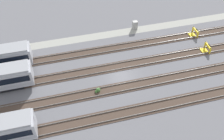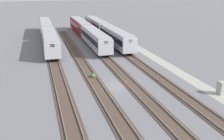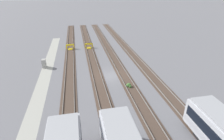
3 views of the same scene
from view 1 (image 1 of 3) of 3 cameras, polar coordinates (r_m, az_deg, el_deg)
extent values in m
plane|color=slate|center=(41.11, 2.03, -1.40)|extent=(400.00, 400.00, 0.00)
cube|color=#9E9E93|center=(49.07, -1.55, 7.63)|extent=(54.00, 2.00, 0.01)
cube|color=#47382D|center=(45.92, -0.34, 4.64)|extent=(90.00, 2.23, 0.06)
cube|color=slate|center=(45.32, -0.12, 4.17)|extent=(90.00, 0.07, 0.15)
cube|color=slate|center=(46.38, -0.56, 5.29)|extent=(90.00, 0.07, 0.15)
cube|color=#47382D|center=(42.63, 1.18, 0.78)|extent=(90.00, 2.24, 0.06)
cube|color=slate|center=(42.07, 1.45, 0.22)|extent=(90.00, 0.07, 0.15)
cube|color=slate|center=(43.06, 0.93, 1.52)|extent=(90.00, 0.07, 0.15)
cube|color=#47382D|center=(39.61, 2.95, -3.69)|extent=(90.00, 2.24, 0.06)
cube|color=slate|center=(39.09, 3.26, -4.36)|extent=(90.00, 0.07, 0.15)
cube|color=slate|center=(39.99, 2.66, -2.85)|extent=(90.00, 0.07, 0.15)
cube|color=#47382D|center=(36.91, 5.02, -8.86)|extent=(90.00, 2.23, 0.06)
cube|color=slate|center=(36.44, 5.38, -9.64)|extent=(90.00, 0.07, 0.15)
cube|color=slate|center=(37.23, 4.68, -7.91)|extent=(90.00, 0.07, 0.15)
cube|color=#B21E99|center=(33.74, -16.74, -10.12)|extent=(0.09, 0.70, 0.56)
cube|color=black|center=(36.52, -21.19, -13.34)|extent=(3.62, 2.27, 0.70)
cube|color=#B21E99|center=(43.43, -17.53, 4.63)|extent=(0.08, 0.70, 0.56)
cube|color=black|center=(45.60, -20.96, 1.24)|extent=(3.60, 2.24, 0.70)
cube|color=#B21E99|center=(39.95, -17.31, 0.54)|extent=(0.08, 0.70, 0.56)
cube|color=black|center=(42.30, -21.02, -2.90)|extent=(3.60, 2.24, 0.70)
cube|color=yellow|center=(50.55, 18.15, 7.23)|extent=(0.19, 0.19, 1.15)
cube|color=yellow|center=(51.72, 17.19, 8.43)|extent=(0.19, 0.19, 1.15)
cube|color=yellow|center=(50.89, 17.77, 8.22)|extent=(0.30, 2.01, 0.30)
cube|color=yellow|center=(51.13, 17.02, 7.32)|extent=(1.13, 1.11, 0.18)
cube|color=black|center=(50.98, 17.94, 8.24)|extent=(0.14, 0.60, 0.44)
cube|color=yellow|center=(47.61, 20.53, 3.86)|extent=(0.19, 0.19, 1.15)
cube|color=yellow|center=(48.75, 19.60, 5.24)|extent=(0.19, 0.19, 1.15)
cube|color=yellow|center=(47.92, 20.18, 4.94)|extent=(0.33, 2.01, 0.30)
cube|color=yellow|center=(48.21, 19.35, 4.05)|extent=(1.15, 1.13, 0.18)
cube|color=black|center=(48.01, 20.37, 4.97)|extent=(0.15, 0.60, 0.44)
cube|color=#9E9E99|center=(50.43, 5.01, 9.74)|extent=(0.90, 0.70, 1.60)
cube|color=#333338|center=(50.57, 4.90, 10.20)|extent=(0.70, 0.04, 0.36)
sphere|color=#427033|center=(38.88, -3.05, -4.38)|extent=(0.64, 0.64, 0.64)
sphere|color=#427033|center=(38.84, -3.44, -4.69)|extent=(0.44, 0.44, 0.44)
sphere|color=#427033|center=(39.12, -2.78, -4.26)|extent=(0.36, 0.36, 0.36)
camera|label=2|loc=(46.21, 46.89, 8.75)|focal=42.00mm
camera|label=3|loc=(40.02, -39.97, 11.04)|focal=28.00mm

